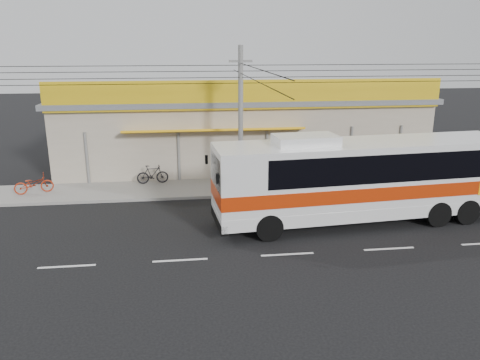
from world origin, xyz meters
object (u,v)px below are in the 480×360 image
object	(u,v)px
coach_bus	(367,175)
utility_pole	(241,73)
motorbike_dark	(153,174)
motorbike_red	(34,184)

from	to	relation	value
coach_bus	utility_pole	distance (m)	7.72
motorbike_dark	motorbike_red	bearing A→B (deg)	94.95
coach_bus	utility_pole	size ratio (longest dim) A/B	0.39
motorbike_red	motorbike_dark	bearing A→B (deg)	-96.84
utility_pole	coach_bus	bearing A→B (deg)	-39.93
coach_bus	motorbike_dark	distance (m)	11.73
motorbike_dark	utility_pole	bearing A→B (deg)	-121.65
motorbike_red	motorbike_dark	xyz separation A→B (m)	(5.99, 1.02, 0.02)
coach_bus	motorbike_dark	bearing A→B (deg)	141.08
motorbike_red	motorbike_dark	world-z (taller)	motorbike_dark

